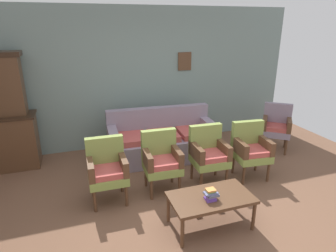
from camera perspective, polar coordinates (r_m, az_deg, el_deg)
The scene contains 11 objects.
ground_plane at distance 4.04m, azimuth 4.72°, elevation -16.67°, with size 7.68×7.68×0.00m, color brown.
wall_back_with_decor at distance 5.85m, azimuth -5.24°, elevation 9.29°, with size 6.40×0.09×2.70m.
side_cabinet at distance 5.69m, azimuth -29.63°, elevation -2.84°, with size 1.16×0.55×0.93m.
floral_couch at distance 5.38m, azimuth -1.16°, elevation -2.97°, with size 1.98×0.91×0.90m.
armchair_by_doorway at distance 4.14m, azimuth -11.84°, elevation -8.00°, with size 0.53×0.50×0.90m.
armchair_row_middle at distance 4.30m, azimuth -1.32°, elevation -6.43°, with size 0.54×0.51×0.90m.
armchair_near_couch_end at distance 4.55m, azimuth 7.94°, elevation -5.12°, with size 0.54×0.51×0.90m.
armchair_near_cabinet at distance 4.85m, azimuth 15.87°, elevation -4.11°, with size 0.57×0.54×0.90m.
wingback_chair_by_fireplace at distance 6.06m, azimuth 20.44°, elevation 0.16°, with size 0.71×0.71×0.90m.
coffee_table at distance 3.65m, azimuth 8.39°, elevation -14.00°, with size 1.00×0.56×0.42m.
book_stack_on_table at distance 3.53m, azimuth 8.41°, elevation -13.14°, with size 0.17×0.12×0.14m.
Camera 1 is at (-1.35, -2.97, 2.38)m, focal length 31.16 mm.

